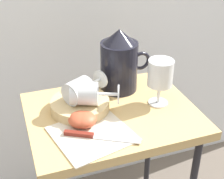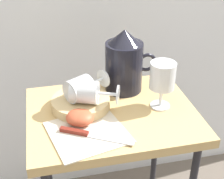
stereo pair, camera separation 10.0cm
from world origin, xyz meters
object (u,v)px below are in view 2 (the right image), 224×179
(table, at_px, (112,132))
(wine_glass_tipped_far, at_px, (86,92))
(wine_glass_tipped_near, at_px, (80,88))
(pitcher, at_px, (124,66))
(basket_tray, at_px, (81,103))
(apple_half_left, at_px, (78,117))
(knife, at_px, (85,134))
(wine_glass_upright, at_px, (162,78))
(apple_half_right, at_px, (82,118))

(table, xyz_separation_m, wine_glass_tipped_far, (-0.08, 0.02, 0.15))
(wine_glass_tipped_near, bearing_deg, pitcher, 27.85)
(table, relative_size, basket_tray, 3.81)
(apple_half_left, distance_m, knife, 0.07)
(table, bearing_deg, wine_glass_tipped_near, 154.70)
(pitcher, bearing_deg, wine_glass_upright, -57.27)
(table, height_order, pitcher, pitcher)
(wine_glass_tipped_far, bearing_deg, table, -12.52)
(pitcher, bearing_deg, basket_tray, -151.84)
(wine_glass_tipped_far, height_order, knife, wine_glass_tipped_far)
(apple_half_right, relative_size, knife, 0.37)
(wine_glass_upright, bearing_deg, table, 177.95)
(wine_glass_tipped_far, bearing_deg, wine_glass_upright, -5.54)
(table, height_order, knife, knife)
(pitcher, relative_size, wine_glass_tipped_far, 1.36)
(wine_glass_tipped_far, xyz_separation_m, apple_half_left, (-0.04, -0.06, -0.05))
(basket_tray, distance_m, pitcher, 0.20)
(wine_glass_tipped_near, bearing_deg, basket_tray, -128.42)
(apple_half_right, bearing_deg, knife, -88.81)
(table, distance_m, apple_half_left, 0.16)
(basket_tray, bearing_deg, table, -23.93)
(apple_half_left, bearing_deg, apple_half_right, -23.20)
(table, xyz_separation_m, basket_tray, (-0.09, 0.04, 0.10))
(wine_glass_tipped_far, relative_size, apple_half_right, 2.24)
(wine_glass_upright, xyz_separation_m, wine_glass_tipped_near, (-0.25, 0.05, -0.03))
(basket_tray, xyz_separation_m, pitcher, (0.16, 0.09, 0.07))
(wine_glass_upright, height_order, apple_half_left, wine_glass_upright)
(wine_glass_upright, relative_size, apple_half_right, 2.14)
(wine_glass_tipped_far, relative_size, knife, 0.82)
(wine_glass_tipped_near, distance_m, wine_glass_tipped_far, 0.03)
(wine_glass_upright, height_order, knife, wine_glass_upright)
(table, distance_m, basket_tray, 0.14)
(apple_half_left, bearing_deg, basket_tray, 76.50)
(wine_glass_tipped_near, xyz_separation_m, apple_half_left, (-0.02, -0.09, -0.05))
(wine_glass_upright, relative_size, knife, 0.79)
(apple_half_right, height_order, knife, apple_half_right)
(basket_tray, height_order, wine_glass_tipped_far, wine_glass_tipped_far)
(pitcher, distance_m, apple_half_left, 0.26)
(pitcher, distance_m, wine_glass_tipped_far, 0.19)
(pitcher, distance_m, wine_glass_upright, 0.16)
(knife, bearing_deg, wine_glass_tipped_near, 86.08)
(wine_glass_upright, distance_m, wine_glass_tipped_near, 0.26)
(pitcher, xyz_separation_m, apple_half_right, (-0.17, -0.18, -0.07))
(basket_tray, bearing_deg, wine_glass_tipped_near, 51.58)
(wine_glass_tipped_far, bearing_deg, apple_half_right, -111.41)
(basket_tray, xyz_separation_m, wine_glass_tipped_near, (0.00, 0.00, 0.05))
(apple_half_left, distance_m, apple_half_right, 0.01)
(basket_tray, relative_size, knife, 0.94)
(basket_tray, distance_m, apple_half_left, 0.09)
(table, height_order, wine_glass_tipped_near, wine_glass_tipped_near)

